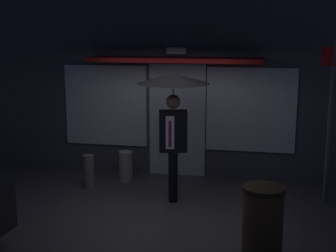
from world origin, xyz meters
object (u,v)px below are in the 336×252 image
(street_sign_post, at_px, (330,114))
(sidewalk_bollard, at_px, (89,171))
(sidewalk_bollard_2, at_px, (126,166))
(trash_bin, at_px, (263,224))
(person_with_umbrella, at_px, (173,101))

(street_sign_post, height_order, sidewalk_bollard, street_sign_post)
(sidewalk_bollard, xyz_separation_m, sidewalk_bollard_2, (0.56, 0.49, -0.02))
(street_sign_post, height_order, trash_bin, street_sign_post)
(street_sign_post, xyz_separation_m, trash_bin, (-1.04, -2.27, -1.02))
(person_with_umbrella, distance_m, sidewalk_bollard_2, 1.95)
(sidewalk_bollard_2, height_order, trash_bin, trash_bin)
(street_sign_post, relative_size, trash_bin, 2.76)
(street_sign_post, relative_size, sidewalk_bollard_2, 4.67)
(sidewalk_bollard_2, distance_m, trash_bin, 3.74)
(person_with_umbrella, bearing_deg, sidewalk_bollard_2, 129.80)
(trash_bin, bearing_deg, street_sign_post, 65.32)
(person_with_umbrella, bearing_deg, trash_bin, -64.78)
(sidewalk_bollard, xyz_separation_m, trash_bin, (3.11, -2.24, 0.19))
(person_with_umbrella, distance_m, street_sign_post, 2.55)
(sidewalk_bollard_2, relative_size, trash_bin, 0.59)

